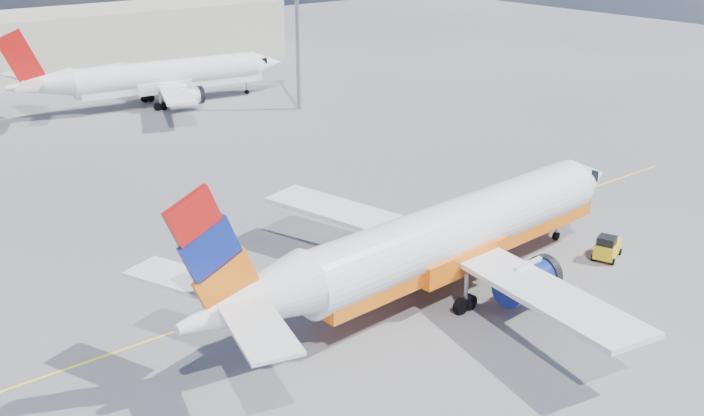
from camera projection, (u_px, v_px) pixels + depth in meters
ground at (366, 295)px, 45.31m from camera, size 240.00×240.00×0.00m
taxi_line at (335, 277)px, 47.51m from camera, size 70.00×0.15×0.01m
terminal_main at (30, 46)px, 101.61m from camera, size 70.00×14.00×8.00m
main_jet at (446, 237)px, 44.51m from camera, size 34.02×26.86×10.31m
second_jet at (160, 77)px, 87.26m from camera, size 31.61×24.81×9.57m
gse_tug at (607, 247)px, 49.73m from camera, size 2.56×2.07×1.62m
traffic_cone at (357, 292)px, 45.12m from camera, size 0.35×0.35×0.49m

